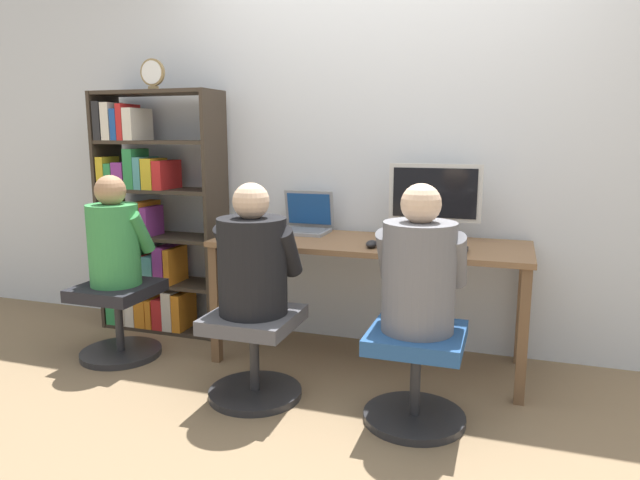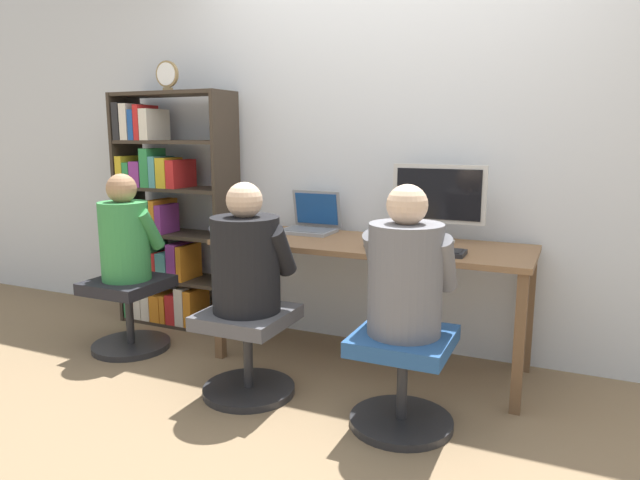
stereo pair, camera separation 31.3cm
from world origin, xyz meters
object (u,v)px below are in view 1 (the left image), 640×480
(office_chair_right, at_px, (254,348))
(desk_clock, at_px, (152,73))
(office_chair_left, at_px, (416,369))
(person_near_shelf, at_px, (114,238))
(desktop_monitor, at_px, (434,200))
(laptop, at_px, (304,224))
(keyboard, at_px, (424,248))
(person_at_monitor, at_px, (419,269))
(person_at_laptop, at_px, (253,259))
(office_chair_side, at_px, (119,315))
(bookshelf, at_px, (149,226))

(office_chair_right, bearing_deg, desk_clock, 145.36)
(office_chair_left, bearing_deg, office_chair_right, -179.80)
(person_near_shelf, bearing_deg, desktop_monitor, 16.93)
(laptop, xyz_separation_m, person_near_shelf, (-0.97, -0.55, -0.05))
(office_chair_left, bearing_deg, desktop_monitor, 93.01)
(keyboard, xyz_separation_m, person_near_shelf, (-1.76, -0.22, -0.01))
(keyboard, relative_size, person_at_monitor, 0.65)
(laptop, height_order, desk_clock, desk_clock)
(office_chair_left, height_order, person_at_monitor, person_at_monitor)
(office_chair_right, bearing_deg, desktop_monitor, 45.27)
(person_at_laptop, bearing_deg, person_at_monitor, 0.22)
(laptop, xyz_separation_m, keyboard, (0.78, -0.33, -0.04))
(office_chair_side, bearing_deg, person_at_laptop, -12.97)
(bookshelf, xyz_separation_m, desk_clock, (0.14, -0.07, 0.97))
(laptop, relative_size, person_near_shelf, 0.50)
(person_at_laptop, height_order, person_near_shelf, person_at_laptop)
(keyboard, distance_m, office_chair_left, 0.65)
(laptop, distance_m, keyboard, 0.85)
(office_chair_right, xyz_separation_m, bookshelf, (-1.11, 0.74, 0.45))
(office_chair_side, height_order, person_near_shelf, person_near_shelf)
(person_at_monitor, relative_size, desk_clock, 3.56)
(office_chair_right, height_order, person_near_shelf, person_near_shelf)
(keyboard, relative_size, person_near_shelf, 0.67)
(desktop_monitor, distance_m, bookshelf, 1.89)
(keyboard, height_order, person_near_shelf, person_near_shelf)
(bookshelf, height_order, person_near_shelf, bookshelf)
(person_at_laptop, distance_m, person_near_shelf, 1.02)
(person_at_monitor, height_order, person_at_laptop, person_at_monitor)
(keyboard, xyz_separation_m, office_chair_side, (-1.76, -0.22, -0.47))
(office_chair_right, bearing_deg, bookshelf, 146.22)
(office_chair_right, height_order, person_at_laptop, person_at_laptop)
(person_near_shelf, bearing_deg, person_at_laptop, -13.23)
(keyboard, distance_m, person_at_laptop, 0.89)
(keyboard, xyz_separation_m, desk_clock, (-1.74, 0.22, 0.95))
(desktop_monitor, distance_m, desk_clock, 1.89)
(office_chair_right, bearing_deg, office_chair_left, 0.20)
(office_chair_left, bearing_deg, desk_clock, 159.41)
(bookshelf, bearing_deg, keyboard, -8.72)
(office_chair_side, bearing_deg, desktop_monitor, 17.08)
(desk_clock, distance_m, office_chair_side, 1.49)
(person_at_monitor, bearing_deg, desk_clock, 159.55)
(desktop_monitor, height_order, person_at_laptop, desktop_monitor)
(person_at_monitor, relative_size, bookshelf, 0.42)
(keyboard, xyz_separation_m, office_chair_right, (-0.76, -0.45, -0.47))
(office_chair_left, height_order, office_chair_right, same)
(person_at_monitor, xyz_separation_m, person_at_laptop, (-0.81, -0.00, -0.01))
(office_chair_side, relative_size, person_near_shelf, 0.74)
(office_chair_right, distance_m, bookshelf, 1.41)
(laptop, xyz_separation_m, office_chair_left, (0.83, -0.78, -0.51))
(desktop_monitor, height_order, office_chair_left, desktop_monitor)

